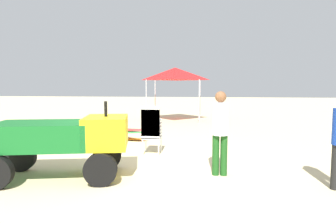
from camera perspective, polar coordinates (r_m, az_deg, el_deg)
The scene contains 6 objects.
ground at distance 6.40m, azimuth -6.53°, elevation -11.15°, with size 80.00×80.00×0.00m, color beige.
utility_cart at distance 5.96m, azimuth -19.90°, elevation -4.91°, with size 2.75×1.78×1.50m.
stacked_plastic_chairs at distance 7.50m, azimuth -3.34°, elevation -2.88°, with size 0.48×0.48×1.29m.
surfboard_pile at distance 9.76m, azimuth -10.99°, elevation -4.32°, with size 2.58×0.85×0.40m.
lifeguard_near_center at distance 5.83m, azimuth 10.32°, elevation -3.01°, with size 0.32×0.32×1.70m.
popup_canopy at distance 14.87m, azimuth 1.42°, elevation 7.57°, with size 2.58×2.58×2.74m.
Camera 1 is at (1.46, -5.97, 1.80)m, focal length 30.72 mm.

